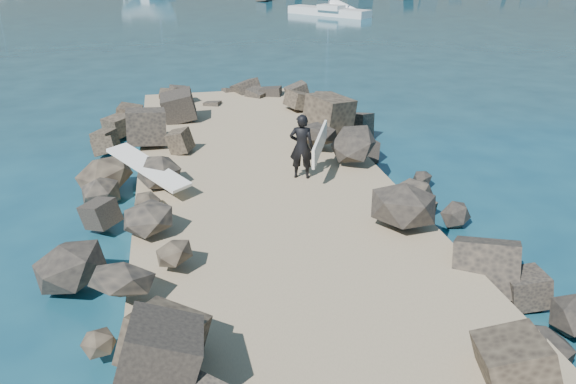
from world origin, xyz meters
name	(u,v)px	position (x,y,z in m)	size (l,w,h in m)	color
ground	(279,237)	(0.00, 0.00, 0.00)	(800.00, 800.00, 0.00)	#0F384C
jetty	(299,274)	(0.00, -2.00, 0.30)	(6.00, 26.00, 0.60)	#8C7759
riprap_left	(136,267)	(-2.90, -1.50, 0.50)	(2.60, 22.00, 1.00)	black
riprap_right	(436,236)	(2.90, -1.50, 0.50)	(2.60, 22.00, 1.00)	black
surfboard_resting	(149,172)	(-2.67, 1.80, 1.04)	(0.57, 2.30, 0.08)	white
surfer_with_board	(304,146)	(0.98, 1.81, 1.40)	(1.21, 1.82, 1.58)	black
sailboat_c	(329,11)	(12.33, 39.96, 0.35)	(6.39, 7.31, 9.53)	silver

